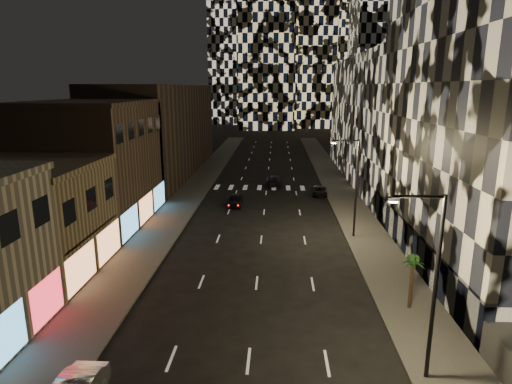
# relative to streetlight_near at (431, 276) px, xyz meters

# --- Properties ---
(sidewalk_left) EXTENTS (4.00, 120.00, 0.15)m
(sidewalk_left) POSITION_rel_streetlight_near_xyz_m (-18.35, 40.00, -5.28)
(sidewalk_left) COLOR #47443F
(sidewalk_left) RESTS_ON ground
(sidewalk_right) EXTENTS (4.00, 120.00, 0.15)m
(sidewalk_right) POSITION_rel_streetlight_near_xyz_m (1.65, 40.00, -5.28)
(sidewalk_right) COLOR #47443F
(sidewalk_right) RESTS_ON ground
(curb_left) EXTENTS (0.20, 120.00, 0.15)m
(curb_left) POSITION_rel_streetlight_near_xyz_m (-16.25, 40.00, -5.28)
(curb_left) COLOR #4C4C47
(curb_left) RESTS_ON ground
(curb_right) EXTENTS (0.20, 120.00, 0.15)m
(curb_right) POSITION_rel_streetlight_near_xyz_m (-0.45, 40.00, -5.28)
(curb_right) COLOR #4C4C47
(curb_right) RESTS_ON ground
(retail_tan) EXTENTS (10.00, 10.00, 8.00)m
(retail_tan) POSITION_rel_streetlight_near_xyz_m (-25.35, 11.00, -1.35)
(retail_tan) COLOR #766546
(retail_tan) RESTS_ON ground
(retail_brown) EXTENTS (10.00, 15.00, 12.00)m
(retail_brown) POSITION_rel_streetlight_near_xyz_m (-25.35, 23.50, 0.65)
(retail_brown) COLOR #483629
(retail_brown) RESTS_ON ground
(retail_filler_left) EXTENTS (10.00, 40.00, 14.00)m
(retail_filler_left) POSITION_rel_streetlight_near_xyz_m (-25.35, 50.00, 1.65)
(retail_filler_left) COLOR #483629
(retail_filler_left) RESTS_ON ground
(midrise_base) EXTENTS (0.60, 25.00, 3.00)m
(midrise_base) POSITION_rel_streetlight_near_xyz_m (3.95, 14.50, -3.85)
(midrise_base) COLOR #383838
(midrise_base) RESTS_ON ground
(midrise_filler_right) EXTENTS (16.00, 40.00, 18.00)m
(midrise_filler_right) POSITION_rel_streetlight_near_xyz_m (11.65, 47.00, 3.65)
(midrise_filler_right) COLOR #232326
(midrise_filler_right) RESTS_ON ground
(streetlight_near) EXTENTS (2.55, 0.25, 9.00)m
(streetlight_near) POSITION_rel_streetlight_near_xyz_m (0.00, 0.00, 0.00)
(streetlight_near) COLOR black
(streetlight_near) RESTS_ON sidewalk_right
(streetlight_far) EXTENTS (2.55, 0.25, 9.00)m
(streetlight_far) POSITION_rel_streetlight_near_xyz_m (0.00, 20.00, 0.00)
(streetlight_far) COLOR black
(streetlight_far) RESTS_ON sidewalk_right
(car_dark_midlane) EXTENTS (1.75, 4.22, 1.43)m
(car_dark_midlane) POSITION_rel_streetlight_near_xyz_m (-11.85, 30.37, -4.64)
(car_dark_midlane) COLOR black
(car_dark_midlane) RESTS_ON ground
(car_dark_oncoming) EXTENTS (2.11, 5.07, 1.47)m
(car_dark_oncoming) POSITION_rel_streetlight_near_xyz_m (-7.33, 41.41, -4.62)
(car_dark_oncoming) COLOR black
(car_dark_oncoming) RESTS_ON ground
(car_dark_rightlane) EXTENTS (2.04, 4.02, 1.09)m
(car_dark_rightlane) POSITION_rel_streetlight_near_xyz_m (-1.35, 36.06, -4.81)
(car_dark_rightlane) COLOR black
(car_dark_rightlane) RESTS_ON ground
(palm_tree) EXTENTS (1.77, 1.76, 3.48)m
(palm_tree) POSITION_rel_streetlight_near_xyz_m (1.43, 6.70, -2.33)
(palm_tree) COLOR #47331E
(palm_tree) RESTS_ON sidewalk_right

